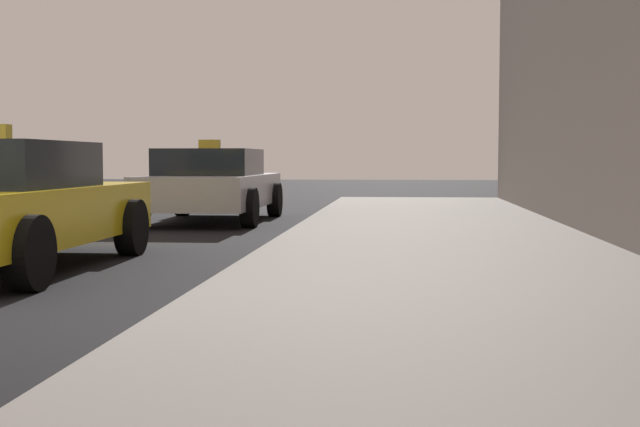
{
  "coord_description": "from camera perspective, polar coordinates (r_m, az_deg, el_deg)",
  "views": [
    {
      "loc": [
        3.52,
        -5.34,
        1.1
      ],
      "look_at": [
        2.98,
        0.29,
        0.74
      ],
      "focal_mm": 48.16,
      "sensor_mm": 36.0,
      "label": 1
    }
  ],
  "objects": [
    {
      "name": "car_silver",
      "position": [
        15.16,
        -7.19,
        1.92
      ],
      "size": [
        2.02,
        4.24,
        1.43
      ],
      "color": "#B7B7BF",
      "rests_on": "ground_plane"
    },
    {
      "name": "car_yellow",
      "position": [
        9.0,
        -20.46,
        0.54
      ],
      "size": [
        1.95,
        4.2,
        1.43
      ],
      "color": "yellow",
      "rests_on": "ground_plane"
    },
    {
      "name": "sidewalk",
      "position": [
        5.46,
        10.51,
        -7.22
      ],
      "size": [
        4.0,
        32.0,
        0.15
      ],
      "primitive_type": "cube",
      "color": "gray",
      "rests_on": "ground_plane"
    }
  ]
}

